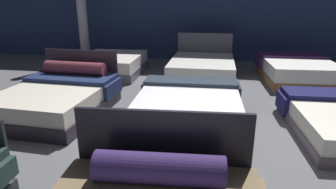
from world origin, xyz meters
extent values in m
cube|color=#5B5B60|center=(0.00, 0.00, -0.01)|extent=(18.00, 18.00, 0.02)
cube|color=navy|center=(0.00, 5.42, 1.75)|extent=(18.00, 0.06, 3.50)
cube|color=black|center=(-0.08, -1.65, 0.49)|extent=(1.52, 0.13, 0.98)
cube|color=olive|center=(-0.06, -1.93, 0.45)|extent=(1.62, 0.60, 0.09)
cylinder|color=#35235A|center=(-0.06, -1.92, 0.60)|extent=(1.04, 0.32, 0.26)
cube|color=black|center=(-2.29, 0.34, 0.11)|extent=(1.69, 2.04, 0.22)
cube|color=beige|center=(-2.29, 0.34, 0.34)|extent=(1.63, 1.98, 0.24)
cube|color=black|center=(-2.24, 1.32, 0.47)|extent=(1.50, 0.12, 0.94)
cube|color=navy|center=(-2.26, 0.94, 0.49)|extent=(1.60, 0.78, 0.07)
cube|color=navy|center=(-3.06, 0.98, 0.32)|extent=(0.11, 0.70, 0.26)
cube|color=navy|center=(-1.46, 0.90, 0.32)|extent=(0.11, 0.70, 0.26)
cylinder|color=brown|center=(-2.25, 1.07, 0.64)|extent=(1.19, 0.30, 0.24)
cube|color=#303335|center=(-0.04, 0.34, 0.10)|extent=(1.69, 1.99, 0.20)
cube|color=silver|center=(-0.04, 0.34, 0.33)|extent=(1.63, 1.93, 0.25)
cube|color=#242E3B|center=(-0.06, 1.04, 0.48)|extent=(1.63, 0.53, 0.06)
cube|color=#242E3B|center=(-0.88, 1.02, 0.29)|extent=(0.08, 0.49, 0.32)
cube|color=#242E3B|center=(0.76, 1.07, 0.29)|extent=(0.08, 0.49, 0.32)
cube|color=#19184B|center=(2.23, 0.95, 0.40)|extent=(1.48, 0.61, 0.08)
cube|color=#19184B|center=(1.49, 0.92, 0.22)|extent=(0.10, 0.55, 0.28)
cube|color=#51505E|center=(-2.33, 3.22, 0.11)|extent=(1.61, 1.95, 0.22)
cube|color=silver|center=(-2.33, 3.22, 0.35)|extent=(1.55, 1.89, 0.27)
cube|color=#4C4D5A|center=(0.04, 3.28, 0.09)|extent=(1.64, 2.14, 0.17)
cube|color=silver|center=(0.04, 3.28, 0.31)|extent=(1.57, 2.08, 0.26)
cube|color=#4C4D5A|center=(0.05, 4.34, 0.49)|extent=(1.52, 0.05, 0.97)
cube|color=brown|center=(2.31, 3.25, 0.09)|extent=(1.68, 2.08, 0.19)
cube|color=white|center=(2.31, 3.25, 0.34)|extent=(1.62, 2.02, 0.30)
cube|color=#432455|center=(2.28, 3.85, 0.52)|extent=(1.60, 0.82, 0.06)
cube|color=#432455|center=(1.49, 3.81, 0.34)|extent=(0.09, 0.74, 0.29)
cube|color=#432455|center=(3.07, 3.89, 0.34)|extent=(0.09, 0.74, 0.29)
cylinder|color=silver|center=(-3.67, 4.56, 1.75)|extent=(0.29, 0.29, 3.50)
camera|label=1|loc=(0.32, -3.82, 1.86)|focal=30.53mm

